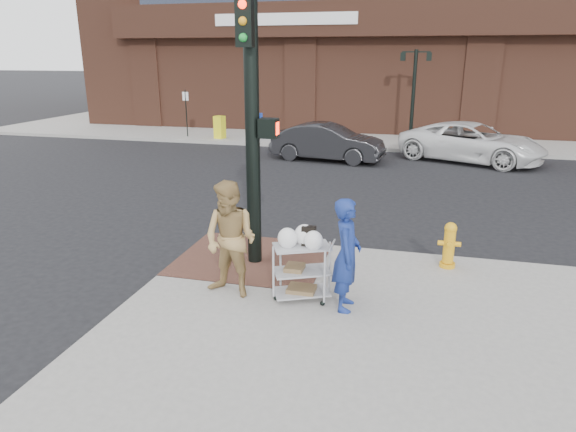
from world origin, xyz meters
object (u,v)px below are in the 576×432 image
(lamp_post, at_px, (414,86))
(pedestrian_tan, at_px, (231,240))
(minivan_white, at_px, (472,142))
(utility_cart, at_px, (302,266))
(traffic_signal_pole, at_px, (253,120))
(woman_blue, at_px, (347,255))
(sedan_dark, at_px, (327,142))
(fire_hydrant, at_px, (449,244))

(lamp_post, relative_size, pedestrian_tan, 2.09)
(minivan_white, relative_size, utility_cart, 4.35)
(traffic_signal_pole, distance_m, woman_blue, 3.00)
(pedestrian_tan, height_order, sedan_dark, pedestrian_tan)
(traffic_signal_pole, height_order, sedan_dark, traffic_signal_pole)
(sedan_dark, bearing_deg, utility_cart, -164.22)
(traffic_signal_pole, relative_size, utility_cart, 4.09)
(woman_blue, relative_size, minivan_white, 0.33)
(traffic_signal_pole, xyz_separation_m, sedan_dark, (-0.55, 10.80, -2.12))
(sedan_dark, xyz_separation_m, fire_hydrant, (4.10, -10.16, -0.12))
(woman_blue, distance_m, fire_hydrant, 2.67)
(woman_blue, distance_m, sedan_dark, 12.49)
(utility_cart, height_order, fire_hydrant, utility_cart)
(lamp_post, xyz_separation_m, woman_blue, (-0.55, -16.66, -1.58))
(utility_cart, distance_m, fire_hydrant, 3.04)
(woman_blue, height_order, fire_hydrant, woman_blue)
(traffic_signal_pole, relative_size, sedan_dark, 1.16)
(traffic_signal_pole, distance_m, utility_cart, 2.75)
(lamp_post, distance_m, pedestrian_tan, 16.90)
(lamp_post, bearing_deg, woman_blue, -91.89)
(minivan_white, distance_m, utility_cart, 13.72)
(traffic_signal_pole, height_order, minivan_white, traffic_signal_pole)
(minivan_white, bearing_deg, utility_cart, -172.53)
(lamp_post, xyz_separation_m, sedan_dark, (-3.03, -4.43, -1.91))
(pedestrian_tan, xyz_separation_m, fire_hydrant, (3.49, 2.07, -0.51))
(traffic_signal_pole, relative_size, woman_blue, 2.82)
(utility_cart, bearing_deg, traffic_signal_pole, 132.94)
(fire_hydrant, bearing_deg, utility_cart, -140.69)
(minivan_white, bearing_deg, sedan_dark, 124.84)
(pedestrian_tan, height_order, utility_cart, pedestrian_tan)
(lamp_post, relative_size, sedan_dark, 0.93)
(lamp_post, xyz_separation_m, minivan_white, (2.36, -3.29, -1.88))
(minivan_white, xyz_separation_m, fire_hydrant, (-1.29, -11.30, -0.14))
(sedan_dark, height_order, fire_hydrant, sedan_dark)
(lamp_post, xyz_separation_m, traffic_signal_pole, (-2.48, -15.23, 0.21))
(woman_blue, height_order, minivan_white, woman_blue)
(lamp_post, bearing_deg, utility_cart, -94.45)
(pedestrian_tan, height_order, minivan_white, pedestrian_tan)
(pedestrian_tan, relative_size, minivan_white, 0.36)
(traffic_signal_pole, xyz_separation_m, fire_hydrant, (3.54, 0.64, -2.24))
(minivan_white, height_order, fire_hydrant, minivan_white)
(woman_blue, xyz_separation_m, sedan_dark, (-2.48, 12.23, -0.32))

